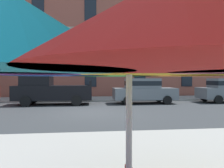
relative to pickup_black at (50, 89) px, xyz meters
The scene contains 6 objects.
ground_plane 4.74m from the pickup_black, 53.09° to the right, with size 120.00×120.00×0.00m, color #2D3033.
sidewalk_far 4.27m from the pickup_black, 48.13° to the left, with size 56.00×3.60×0.12m, color gray.
apartment_building 14.45m from the pickup_black, 76.17° to the left, with size 42.72×12.08×19.20m.
pickup_black is the anchor object (origin of this frame).
sedan_gray 6.49m from the pickup_black, ahead, with size 4.40×1.98×1.78m.
patio_umbrella 13.08m from the pickup_black, 76.90° to the right, with size 3.51×3.51×2.28m.
Camera 1 is at (-0.20, -10.96, 1.74)m, focal length 33.84 mm.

